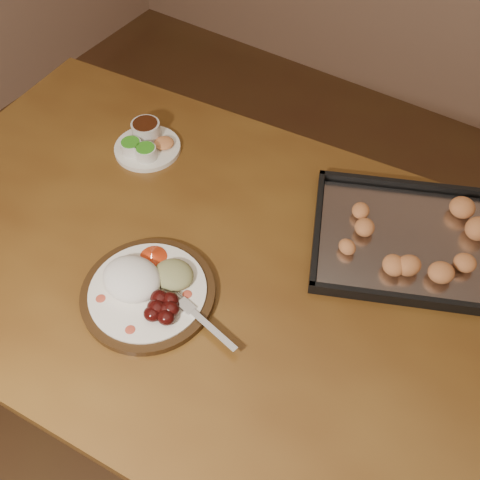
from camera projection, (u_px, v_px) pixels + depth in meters
The scene contains 4 objects.
dining_table at pixel (214, 283), 1.22m from camera, with size 1.58×1.04×0.75m.
dinner_plate at pixel (147, 288), 1.07m from camera, with size 0.36×0.27×0.06m.
condiment_saucer at pixel (146, 143), 1.34m from camera, with size 0.17×0.17×0.06m.
baking_tray at pixel (418, 240), 1.15m from camera, with size 0.55×0.49×0.05m.
Camera 1 is at (0.16, -0.30, 1.67)m, focal length 40.00 mm.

